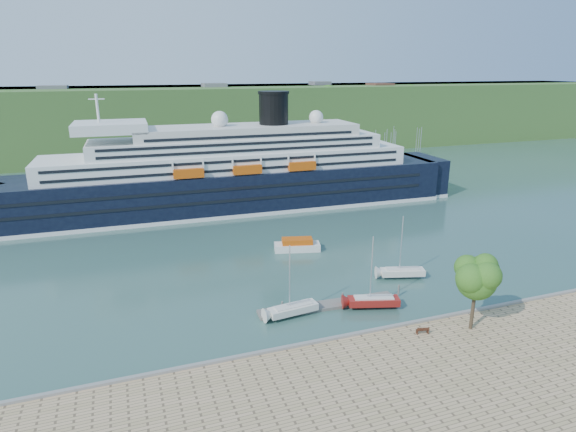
# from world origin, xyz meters

# --- Properties ---
(ground) EXTENTS (400.00, 400.00, 0.00)m
(ground) POSITION_xyz_m (0.00, 0.00, 0.00)
(ground) COLOR #2D514A
(ground) RESTS_ON ground
(far_hillside) EXTENTS (400.00, 50.00, 24.00)m
(far_hillside) POSITION_xyz_m (0.00, 145.00, 12.00)
(far_hillside) COLOR #325622
(far_hillside) RESTS_ON ground
(quay_coping) EXTENTS (220.00, 0.50, 0.30)m
(quay_coping) POSITION_xyz_m (0.00, -0.20, 1.15)
(quay_coping) COLOR slate
(quay_coping) RESTS_ON promenade
(cruise_ship) EXTENTS (116.16, 19.62, 26.00)m
(cruise_ship) POSITION_xyz_m (-4.78, 59.93, 13.00)
(cruise_ship) COLOR black
(cruise_ship) RESTS_ON ground
(park_bench) EXTENTS (1.66, 0.98, 1.00)m
(park_bench) POSITION_xyz_m (5.44, -2.52, 1.50)
(park_bench) COLOR #4A2415
(park_bench) RESTS_ON promenade
(promenade_tree) EXTENTS (6.18, 6.18, 10.23)m
(promenade_tree) POSITION_xyz_m (11.57, -3.46, 6.12)
(promenade_tree) COLOR #245616
(promenade_tree) RESTS_ON promenade
(floating_pontoon) EXTENTS (19.26, 3.21, 0.43)m
(floating_pontoon) POSITION_xyz_m (-1.48, 9.00, 0.21)
(floating_pontoon) COLOR slate
(floating_pontoon) RESTS_ON ground
(sailboat_white_near) EXTENTS (7.43, 2.80, 9.37)m
(sailboat_white_near) POSITION_xyz_m (-6.75, 8.21, 4.68)
(sailboat_white_near) COLOR silver
(sailboat_white_near) RESTS_ON ground
(sailboat_red) EXTENTS (7.79, 4.16, 9.69)m
(sailboat_red) POSITION_xyz_m (4.13, 6.64, 4.85)
(sailboat_red) COLOR maroon
(sailboat_red) RESTS_ON ground
(sailboat_white_far) EXTENTS (7.59, 4.02, 9.44)m
(sailboat_white_far) POSITION_xyz_m (13.06, 13.69, 4.72)
(sailboat_white_far) COLOR silver
(sailboat_white_far) RESTS_ON ground
(tender_launch) EXTENTS (8.49, 4.68, 2.23)m
(tender_launch) POSITION_xyz_m (1.96, 29.93, 1.11)
(tender_launch) COLOR #C54B0B
(tender_launch) RESTS_ON ground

